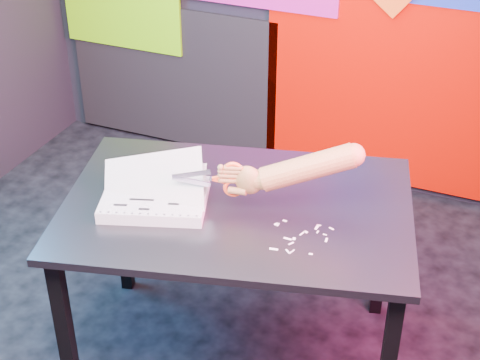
% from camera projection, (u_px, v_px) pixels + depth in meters
% --- Properties ---
extents(room, '(3.01, 3.01, 2.71)m').
position_uv_depth(room, '(159.00, 32.00, 2.45)').
color(room, '#26252B').
rests_on(room, ground).
extents(backdrop, '(2.88, 0.05, 2.08)m').
position_uv_depth(backdrop, '(308.00, 12.00, 3.78)').
color(backdrop, '#C00A00').
rests_on(backdrop, ground).
extents(work_table, '(1.42, 1.12, 0.75)m').
position_uv_depth(work_table, '(237.00, 223.00, 2.69)').
color(work_table, black).
rests_on(work_table, ground).
extents(printout_stack, '(0.45, 0.37, 0.20)m').
position_uv_depth(printout_stack, '(155.00, 199.00, 2.63)').
color(printout_stack, silver).
rests_on(printout_stack, work_table).
extents(scissors, '(0.24, 0.09, 0.14)m').
position_uv_depth(scissors, '(228.00, 179.00, 2.55)').
color(scissors, silver).
rests_on(scissors, printout_stack).
extents(hand_forearm, '(0.47, 0.20, 0.21)m').
position_uv_depth(hand_forearm, '(298.00, 169.00, 2.51)').
color(hand_forearm, '#A57445').
rests_on(hand_forearm, work_table).
extents(paper_clippings, '(0.20, 0.20, 0.00)m').
position_uv_depth(paper_clippings, '(299.00, 237.00, 2.48)').
color(paper_clippings, silver).
rests_on(paper_clippings, work_table).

